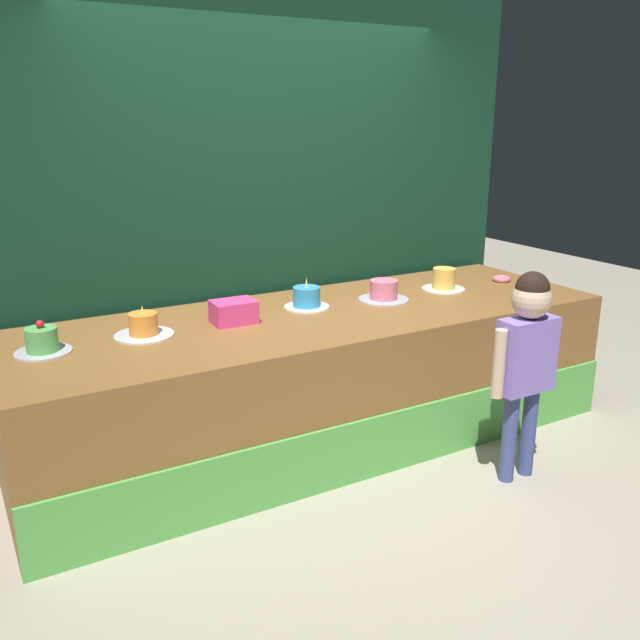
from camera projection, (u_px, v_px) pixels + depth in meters
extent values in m
plane|color=#ADA38E|center=(369.00, 476.00, 3.77)|extent=(12.00, 12.00, 0.00)
cube|color=brown|center=(318.00, 376.00, 4.14)|extent=(3.59, 1.16, 0.80)
cube|color=#59B24C|center=(371.00, 448.00, 3.71)|extent=(3.59, 0.02, 0.36)
cube|color=#113823|center=(266.00, 190.00, 4.40)|extent=(3.80, 0.08, 2.92)
cylinder|color=#3F4C8C|center=(509.00, 437.00, 3.67)|extent=(0.08, 0.08, 0.52)
cylinder|color=#3F4C8C|center=(529.00, 431.00, 3.74)|extent=(0.08, 0.08, 0.52)
cube|color=#8C72D8|center=(526.00, 355.00, 3.57)|extent=(0.32, 0.14, 0.40)
cylinder|color=beige|center=(499.00, 364.00, 3.48)|extent=(0.06, 0.06, 0.37)
cylinder|color=beige|center=(552.00, 351.00, 3.67)|extent=(0.06, 0.06, 0.37)
sphere|color=beige|center=(532.00, 299.00, 3.48)|extent=(0.21, 0.21, 0.21)
sphere|color=black|center=(533.00, 288.00, 3.47)|extent=(0.18, 0.18, 0.18)
cube|color=#ED408C|center=(234.00, 312.00, 3.82)|extent=(0.25, 0.19, 0.13)
torus|color=pink|center=(502.00, 279.00, 4.79)|extent=(0.12, 0.12, 0.04)
cylinder|color=silver|center=(43.00, 352.00, 3.35)|extent=(0.27, 0.27, 0.01)
cylinder|color=#59B259|center=(42.00, 340.00, 3.33)|extent=(0.15, 0.15, 0.12)
sphere|color=red|center=(40.00, 324.00, 3.31)|extent=(0.04, 0.04, 0.04)
cylinder|color=silver|center=(144.00, 335.00, 3.61)|extent=(0.31, 0.31, 0.01)
cylinder|color=orange|center=(143.00, 324.00, 3.59)|extent=(0.15, 0.15, 0.12)
cone|color=#F2E566|center=(142.00, 309.00, 3.57)|extent=(0.02, 0.02, 0.05)
cylinder|color=white|center=(307.00, 307.00, 4.14)|extent=(0.28, 0.28, 0.01)
cylinder|color=#3399D8|center=(307.00, 297.00, 4.12)|extent=(0.17, 0.17, 0.12)
cone|color=#F2E566|center=(306.00, 282.00, 4.09)|extent=(0.02, 0.02, 0.06)
cylinder|color=silver|center=(383.00, 299.00, 4.31)|extent=(0.32, 0.32, 0.01)
cylinder|color=pink|center=(384.00, 289.00, 4.29)|extent=(0.18, 0.18, 0.12)
cylinder|color=white|center=(443.00, 289.00, 4.57)|extent=(0.29, 0.29, 0.01)
cylinder|color=#F2BF4C|center=(444.00, 278.00, 4.55)|extent=(0.15, 0.15, 0.14)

